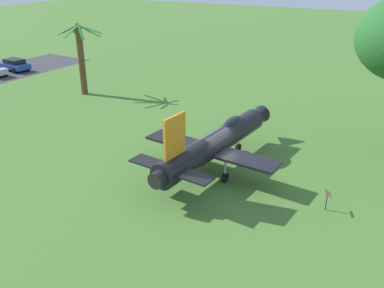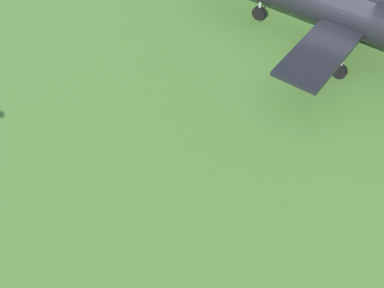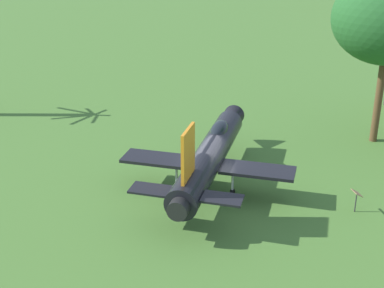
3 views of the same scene
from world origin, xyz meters
name	(u,v)px [view 2 (image 2 of 3)]	position (x,y,z in m)	size (l,w,h in m)	color
ground_plane	(328,47)	(0.00, 0.00, 0.00)	(200.00, 200.00, 0.00)	#47722D
display_jet	(330,4)	(-0.36, 0.04, 1.80)	(12.71, 9.05, 4.83)	black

